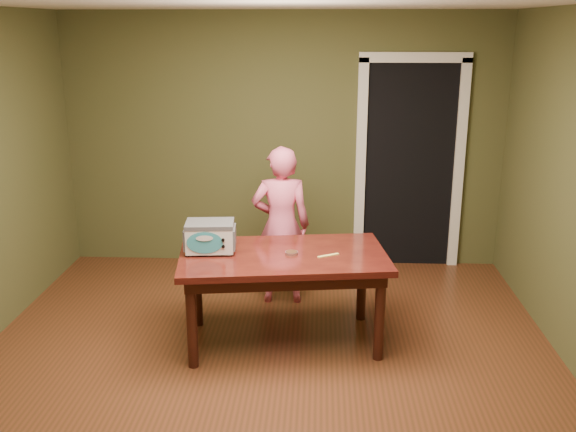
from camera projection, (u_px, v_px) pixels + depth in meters
The scene contains 8 objects.
floor at pixel (263, 383), 4.57m from camera, with size 5.00×5.00×0.00m, color brown.
room_shell at pixel (260, 147), 4.09m from camera, with size 4.52×5.02×2.61m.
doorway at pixel (406, 161), 6.87m from camera, with size 1.10×0.66×2.25m.
dining_table at pixel (283, 265), 5.00m from camera, with size 1.70×1.10×0.75m.
toy_oven at pixel (210, 236), 4.98m from camera, with size 0.41×0.30×0.24m.
baking_pan at pixel (292, 253), 4.96m from camera, with size 0.10×0.10×0.02m.
spatula at pixel (328, 255), 4.92m from camera, with size 0.18×0.03×0.01m, color #FFEB6E.
child at pixel (281, 226), 5.75m from camera, with size 0.53×0.35×1.45m, color #E96084.
Camera 1 is at (0.38, -4.03, 2.45)m, focal length 40.00 mm.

